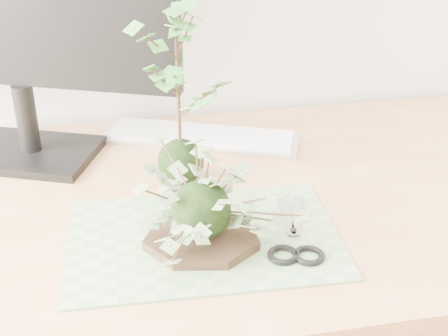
{
  "coord_description": "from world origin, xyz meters",
  "views": [
    {
      "loc": [
        -0.16,
        0.34,
        1.27
      ],
      "look_at": [
        0.0,
        1.14,
        0.84
      ],
      "focal_mm": 50.0,
      "sensor_mm": 36.0,
      "label": 1
    }
  ],
  "objects_px": {
    "maple_kokedama": "(177,52)",
    "keyboard": "(201,137)",
    "desk": "(229,238)",
    "ivy_kokedama": "(201,185)"
  },
  "relations": [
    {
      "from": "maple_kokedama",
      "to": "keyboard",
      "type": "height_order",
      "value": "maple_kokedama"
    },
    {
      "from": "maple_kokedama",
      "to": "keyboard",
      "type": "xyz_separation_m",
      "value": [
        0.06,
        0.16,
        -0.23
      ]
    },
    {
      "from": "desk",
      "to": "maple_kokedama",
      "type": "bearing_deg",
      "value": 140.82
    },
    {
      "from": "ivy_kokedama",
      "to": "keyboard",
      "type": "height_order",
      "value": "ivy_kokedama"
    },
    {
      "from": "keyboard",
      "to": "ivy_kokedama",
      "type": "bearing_deg",
      "value": -76.78
    },
    {
      "from": "keyboard",
      "to": "desk",
      "type": "bearing_deg",
      "value": -64.85
    },
    {
      "from": "ivy_kokedama",
      "to": "keyboard",
      "type": "distance_m",
      "value": 0.38
    },
    {
      "from": "ivy_kokedama",
      "to": "maple_kokedama",
      "type": "distance_m",
      "value": 0.24
    },
    {
      "from": "maple_kokedama",
      "to": "desk",
      "type": "bearing_deg",
      "value": -39.18
    },
    {
      "from": "maple_kokedama",
      "to": "ivy_kokedama",
      "type": "bearing_deg",
      "value": -89.26
    }
  ]
}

